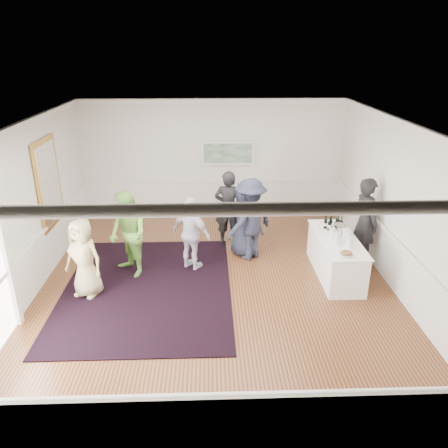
{
  "coord_description": "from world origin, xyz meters",
  "views": [
    {
      "loc": [
        -0.1,
        -7.56,
        4.48
      ],
      "look_at": [
        0.17,
        0.2,
        1.27
      ],
      "focal_mm": 35.0,
      "sensor_mm": 36.0,
      "label": 1
    }
  ],
  "objects_px": {
    "serving_table": "(336,256)",
    "guest_dark_b": "(228,208)",
    "ice_bucket": "(339,230)",
    "guest_green": "(128,235)",
    "guest_dark_a": "(250,219)",
    "guest_tan": "(84,258)",
    "bartender": "(365,222)",
    "guest_lilac": "(191,234)",
    "guest_navy": "(246,219)",
    "nut_bowl": "(346,254)"
  },
  "relations": [
    {
      "from": "serving_table",
      "to": "guest_dark_b",
      "type": "bearing_deg",
      "value": 143.42
    },
    {
      "from": "ice_bucket",
      "to": "guest_green",
      "type": "bearing_deg",
      "value": 179.37
    },
    {
      "from": "serving_table",
      "to": "guest_dark_a",
      "type": "height_order",
      "value": "guest_dark_a"
    },
    {
      "from": "guest_tan",
      "to": "guest_dark_a",
      "type": "height_order",
      "value": "guest_dark_a"
    },
    {
      "from": "serving_table",
      "to": "guest_dark_b",
      "type": "xyz_separation_m",
      "value": [
        -2.15,
        1.6,
        0.49
      ]
    },
    {
      "from": "guest_dark_a",
      "to": "ice_bucket",
      "type": "relative_size",
      "value": 7.12
    },
    {
      "from": "bartender",
      "to": "guest_tan",
      "type": "bearing_deg",
      "value": 86.13
    },
    {
      "from": "guest_lilac",
      "to": "ice_bucket",
      "type": "height_order",
      "value": "guest_lilac"
    },
    {
      "from": "bartender",
      "to": "guest_green",
      "type": "bearing_deg",
      "value": 78.68
    },
    {
      "from": "bartender",
      "to": "guest_navy",
      "type": "height_order",
      "value": "bartender"
    },
    {
      "from": "guest_dark_a",
      "to": "guest_navy",
      "type": "height_order",
      "value": "guest_dark_a"
    },
    {
      "from": "guest_dark_a",
      "to": "nut_bowl",
      "type": "relative_size",
      "value": 7.31
    },
    {
      "from": "guest_tan",
      "to": "ice_bucket",
      "type": "height_order",
      "value": "guest_tan"
    },
    {
      "from": "guest_tan",
      "to": "ice_bucket",
      "type": "relative_size",
      "value": 5.98
    },
    {
      "from": "bartender",
      "to": "guest_green",
      "type": "distance_m",
      "value": 4.98
    },
    {
      "from": "bartender",
      "to": "nut_bowl",
      "type": "relative_size",
      "value": 7.7
    },
    {
      "from": "guest_lilac",
      "to": "guest_tan",
      "type": "bearing_deg",
      "value": 61.86
    },
    {
      "from": "serving_table",
      "to": "guest_dark_b",
      "type": "relative_size",
      "value": 1.13
    },
    {
      "from": "guest_green",
      "to": "guest_dark_a",
      "type": "distance_m",
      "value": 2.64
    },
    {
      "from": "serving_table",
      "to": "bartender",
      "type": "xyz_separation_m",
      "value": [
        0.71,
        0.49,
        0.55
      ]
    },
    {
      "from": "guest_lilac",
      "to": "nut_bowl",
      "type": "xyz_separation_m",
      "value": [
        2.92,
        -1.18,
        0.07
      ]
    },
    {
      "from": "serving_table",
      "to": "nut_bowl",
      "type": "height_order",
      "value": "nut_bowl"
    },
    {
      "from": "guest_dark_a",
      "to": "nut_bowl",
      "type": "bearing_deg",
      "value": 96.8
    },
    {
      "from": "guest_navy",
      "to": "nut_bowl",
      "type": "bearing_deg",
      "value": 172.11
    },
    {
      "from": "guest_tan",
      "to": "guest_lilac",
      "type": "xyz_separation_m",
      "value": [
        1.98,
        1.01,
        0.02
      ]
    },
    {
      "from": "guest_dark_b",
      "to": "guest_navy",
      "type": "relative_size",
      "value": 1.05
    },
    {
      "from": "guest_lilac",
      "to": "guest_navy",
      "type": "height_order",
      "value": "guest_navy"
    },
    {
      "from": "guest_tan",
      "to": "ice_bucket",
      "type": "xyz_separation_m",
      "value": [
        5.02,
        0.75,
        0.17
      ]
    },
    {
      "from": "serving_table",
      "to": "guest_navy",
      "type": "relative_size",
      "value": 1.19
    },
    {
      "from": "guest_dark_b",
      "to": "ice_bucket",
      "type": "relative_size",
      "value": 7.0
    },
    {
      "from": "bartender",
      "to": "guest_green",
      "type": "xyz_separation_m",
      "value": [
        -4.97,
        -0.31,
        -0.08
      ]
    },
    {
      "from": "serving_table",
      "to": "ice_bucket",
      "type": "relative_size",
      "value": 7.92
    },
    {
      "from": "guest_navy",
      "to": "nut_bowl",
      "type": "height_order",
      "value": "guest_navy"
    },
    {
      "from": "ice_bucket",
      "to": "nut_bowl",
      "type": "bearing_deg",
      "value": -97.48
    },
    {
      "from": "guest_tan",
      "to": "guest_green",
      "type": "xyz_separation_m",
      "value": [
        0.7,
        0.79,
        0.12
      ]
    },
    {
      "from": "serving_table",
      "to": "guest_dark_b",
      "type": "height_order",
      "value": "guest_dark_b"
    },
    {
      "from": "guest_lilac",
      "to": "ice_bucket",
      "type": "relative_size",
      "value": 6.17
    },
    {
      "from": "guest_dark_a",
      "to": "guest_dark_b",
      "type": "distance_m",
      "value": 0.87
    },
    {
      "from": "guest_tan",
      "to": "guest_lilac",
      "type": "relative_size",
      "value": 0.97
    },
    {
      "from": "guest_dark_a",
      "to": "guest_navy",
      "type": "bearing_deg",
      "value": -99.26
    },
    {
      "from": "guest_dark_b",
      "to": "ice_bucket",
      "type": "distance_m",
      "value": 2.66
    },
    {
      "from": "guest_dark_a",
      "to": "serving_table",
      "type": "bearing_deg",
      "value": 115.09
    },
    {
      "from": "bartender",
      "to": "nut_bowl",
      "type": "xyz_separation_m",
      "value": [
        -0.77,
        -1.28,
        -0.1
      ]
    },
    {
      "from": "bartender",
      "to": "nut_bowl",
      "type": "height_order",
      "value": "bartender"
    },
    {
      "from": "guest_tan",
      "to": "guest_dark_b",
      "type": "distance_m",
      "value": 3.58
    },
    {
      "from": "guest_tan",
      "to": "nut_bowl",
      "type": "relative_size",
      "value": 6.14
    },
    {
      "from": "bartender",
      "to": "guest_lilac",
      "type": "height_order",
      "value": "bartender"
    },
    {
      "from": "guest_green",
      "to": "nut_bowl",
      "type": "xyz_separation_m",
      "value": [
        4.2,
        -0.97,
        -0.03
      ]
    },
    {
      "from": "guest_tan",
      "to": "guest_dark_a",
      "type": "bearing_deg",
      "value": 45.57
    },
    {
      "from": "guest_tan",
      "to": "guest_dark_a",
      "type": "relative_size",
      "value": 0.84
    }
  ]
}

